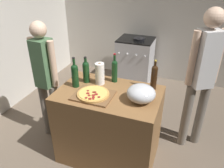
# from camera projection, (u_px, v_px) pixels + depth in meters

# --- Properties ---
(ground_plane) EXTENTS (4.34, 3.58, 0.02)m
(ground_plane) POSITION_uv_depth(u_px,v_px,m) (128.00, 116.00, 3.51)
(ground_plane) COLOR #6B5B4C
(kitchen_wall_rear) EXTENTS (4.34, 0.10, 2.60)m
(kitchen_wall_rear) POSITION_uv_depth(u_px,v_px,m) (154.00, 12.00, 4.14)
(kitchen_wall_rear) COLOR beige
(kitchen_wall_rear) RESTS_ON ground_plane
(kitchen_wall_left) EXTENTS (0.10, 3.58, 2.60)m
(kitchen_wall_left) POSITION_uv_depth(u_px,v_px,m) (12.00, 22.00, 3.47)
(kitchen_wall_left) COLOR beige
(kitchen_wall_left) RESTS_ON ground_plane
(counter) EXTENTS (1.11, 0.71, 0.89)m
(counter) POSITION_uv_depth(u_px,v_px,m) (109.00, 125.00, 2.59)
(counter) COLOR olive
(counter) RESTS_ON ground_plane
(cutting_board) EXTENTS (0.40, 0.32, 0.02)m
(cutting_board) POSITION_uv_depth(u_px,v_px,m) (93.00, 95.00, 2.30)
(cutting_board) COLOR brown
(cutting_board) RESTS_ON counter
(pizza) EXTENTS (0.33, 0.33, 0.03)m
(pizza) POSITION_uv_depth(u_px,v_px,m) (93.00, 94.00, 2.29)
(pizza) COLOR tan
(pizza) RESTS_ON cutting_board
(mixing_bowl) EXTENTS (0.29, 0.29, 0.17)m
(mixing_bowl) POSITION_uv_depth(u_px,v_px,m) (141.00, 93.00, 2.18)
(mixing_bowl) COLOR #B2B2B7
(mixing_bowl) RESTS_ON counter
(paper_towel_roll) EXTENTS (0.10, 0.10, 0.25)m
(paper_towel_roll) POSITION_uv_depth(u_px,v_px,m) (100.00, 74.00, 2.49)
(paper_towel_roll) COLOR white
(paper_towel_roll) RESTS_ON counter
(wine_bottle_clear) EXTENTS (0.08, 0.08, 0.31)m
(wine_bottle_clear) POSITION_uv_depth(u_px,v_px,m) (86.00, 71.00, 2.52)
(wine_bottle_clear) COLOR #143819
(wine_bottle_clear) RESTS_ON counter
(wine_bottle_green) EXTENTS (0.07, 0.07, 0.34)m
(wine_bottle_green) POSITION_uv_depth(u_px,v_px,m) (115.00, 70.00, 2.52)
(wine_bottle_green) COLOR #143819
(wine_bottle_green) RESTS_ON counter
(wine_bottle_amber) EXTENTS (0.07, 0.07, 0.34)m
(wine_bottle_amber) POSITION_uv_depth(u_px,v_px,m) (154.00, 76.00, 2.37)
(wine_bottle_amber) COLOR #331E0F
(wine_bottle_amber) RESTS_ON counter
(wine_bottle_dark) EXTENTS (0.08, 0.08, 0.35)m
(wine_bottle_dark) POSITION_uv_depth(u_px,v_px,m) (75.00, 74.00, 2.42)
(wine_bottle_dark) COLOR #143819
(wine_bottle_dark) RESTS_ON counter
(stove) EXTENTS (0.64, 0.57, 0.92)m
(stove) POSITION_uv_depth(u_px,v_px,m) (135.00, 61.00, 4.29)
(stove) COLOR #B7B7BC
(stove) RESTS_ON ground_plane
(person_in_stripes) EXTENTS (0.36, 0.22, 1.56)m
(person_in_stripes) POSITION_uv_depth(u_px,v_px,m) (46.00, 77.00, 2.71)
(person_in_stripes) COLOR slate
(person_in_stripes) RESTS_ON ground_plane
(person_in_red) EXTENTS (0.34, 0.29, 1.74)m
(person_in_red) POSITION_uv_depth(u_px,v_px,m) (202.00, 74.00, 2.50)
(person_in_red) COLOR slate
(person_in_red) RESTS_ON ground_plane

